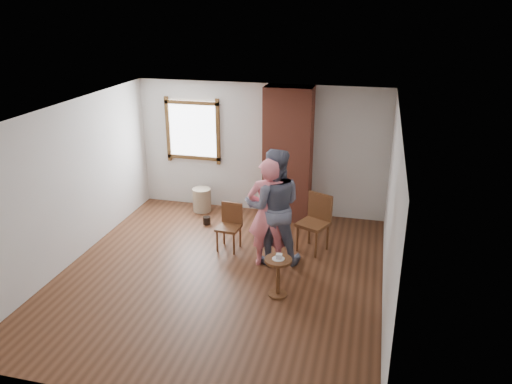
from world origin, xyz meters
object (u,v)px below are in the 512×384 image
Objects in this scene: stoneware_crock at (202,200)px; man at (274,207)px; side_table at (278,271)px; dining_chair_right at (316,219)px; person_pink at (268,213)px; dining_chair_left at (230,224)px.

man is (1.85, -1.70, 0.73)m from stoneware_crock.
stoneware_crock is at bearing 128.20° from side_table.
man is at bearing -112.51° from dining_chair_right.
person_pink is (-0.35, 0.89, 0.51)m from side_table.
person_pink is (-0.05, -0.14, -0.06)m from man.
dining_chair_left is 1.48m from dining_chair_right.
dining_chair_right is at bearing -148.26° from man.
stoneware_crock is 1.78m from dining_chair_left.
dining_chair_left is at bearing -29.03° from man.
man reaches higher than stoneware_crock.
man is at bearing -42.51° from stoneware_crock.
person_pink reaches higher than dining_chair_right.
side_table reaches higher than stoneware_crock.
stoneware_crock is at bearing -179.85° from dining_chair_right.
person_pink is (0.76, -0.40, 0.45)m from dining_chair_left.
dining_chair_right is 1.65× the size of side_table.
person_pink is at bearing -45.59° from stoneware_crock.
man is at bearing 105.85° from side_table.
dining_chair_left reaches higher than side_table.
man is (0.82, -0.26, 0.51)m from dining_chair_left.
stoneware_crock is at bearing -53.73° from man.
man is at bearing -12.87° from dining_chair_left.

